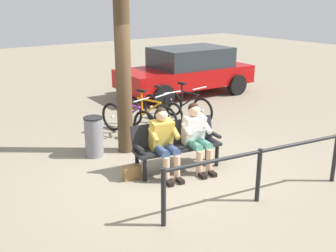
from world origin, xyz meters
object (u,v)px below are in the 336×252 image
Objects in this scene: litter_bin at (94,137)px; bicycle_silver at (163,110)px; person_reading at (196,134)px; person_companion at (164,139)px; handbag at (132,172)px; bicycle_red at (128,120)px; parked_car at (187,70)px; bicycle_blue at (187,106)px; bicycle_green at (148,115)px; tree_trunk at (123,48)px; bench at (176,142)px.

bicycle_silver reaches higher than litter_bin.
person_reading is 1.52× the size of litter_bin.
person_companion reaches higher than handbag.
bicycle_red is 4.25m from parked_car.
bicycle_green is at bearing -94.26° from bicycle_blue.
person_reading is at bearing -29.85° from bicycle_green.
person_companion is 0.73× the size of bicycle_red.
bicycle_green reaches higher than litter_bin.
person_reading reaches higher than handbag.
bicycle_blue is at bearing 76.95° from bicycle_green.
person_reading is 0.28× the size of parked_car.
tree_trunk is at bearing 169.61° from litter_bin.
bench is 2.04m from tree_trunk.
person_reading is (-0.29, 0.22, 0.16)m from bench.
tree_trunk is 2.46× the size of bicycle_silver.
person_companion is 6.13m from parked_car.
bench is 0.40× the size of tree_trunk.
handbag is at bearing -3.94° from person_reading.
bicycle_green is at bearing -74.79° from bicycle_silver.
person_reading reaches higher than bicycle_red.
person_reading is at bearing 127.10° from litter_bin.
bicycle_silver is at bearing -134.94° from handbag.
person_reading is 2.13m from tree_trunk.
parked_car reaches higher than person_companion.
tree_trunk is (-0.04, -1.39, 1.40)m from person_companion.
tree_trunk is (-0.60, -1.22, 1.94)m from handbag.
tree_trunk is 2.22m from bicycle_green.
parked_car reaches higher than person_reading.
bench is 1.69m from litter_bin.
person_reading is at bearing -43.96° from bicycle_blue.
bicycle_green is 3.75m from parked_car.
bicycle_silver is 3.29m from parked_car.
parked_car reaches higher than bicycle_silver.
litter_bin is at bearing -59.09° from person_companion.
tree_trunk reaches higher than bench.
bicycle_silver is (-1.02, -2.49, -0.31)m from person_reading.
bicycle_green reaches higher than bench.
parked_car is at bearing 110.26° from bicycle_green.
parked_car is at bearing -122.64° from person_companion.
person_reading is 2.33m from bicycle_red.
bicycle_blue reaches higher than litter_bin.
bicycle_red is 0.38× the size of parked_car.
bench is 2.09× the size of litter_bin.
bicycle_green is (-1.71, -2.09, 0.24)m from handbag.
parked_car is at bearing -120.88° from bench.
bicycle_blue is 1.02× the size of bicycle_red.
bicycle_silver is at bearing -102.80° from person_reading.
litter_bin is (0.04, -1.33, 0.28)m from handbag.
bicycle_blue is (-1.75, -2.47, -0.31)m from person_reading.
bicycle_blue is 1.81m from bicycle_red.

